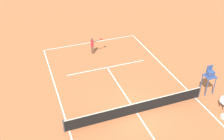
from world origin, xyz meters
TOP-DOWN VIEW (x-y plane):
  - ground_plane at (0.00, 0.00)m, footprint 60.00×60.00m
  - court_lines at (0.00, 0.00)m, footprint 9.97×23.51m
  - tennis_net at (0.00, 0.00)m, footprint 10.57×0.10m
  - player_serving at (0.44, -9.37)m, footprint 1.31×0.55m
  - tennis_ball at (-1.11, -6.37)m, footprint 0.07×0.07m
  - umpire_chair at (-6.12, -0.29)m, footprint 0.80×0.80m
  - courtside_chair_near at (-6.16, 1.57)m, footprint 0.44×0.46m

SIDE VIEW (x-z plane):
  - ground_plane at x=0.00m, z-range 0.00..0.00m
  - court_lines at x=0.00m, z-range 0.00..0.01m
  - tennis_ball at x=-1.11m, z-range 0.00..0.07m
  - tennis_net at x=0.00m, z-range -0.04..1.03m
  - courtside_chair_near at x=-6.16m, z-range 0.06..1.01m
  - player_serving at x=0.44m, z-range 0.16..1.85m
  - umpire_chair at x=-6.12m, z-range 0.40..2.81m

